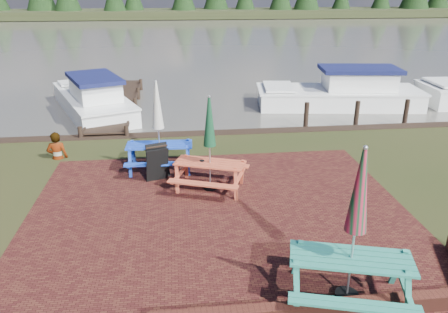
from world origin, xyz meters
TOP-DOWN VIEW (x-y plane):
  - ground at (0.00, 0.00)m, footprint 120.00×120.00m
  - paving at (0.00, 1.00)m, footprint 9.00×7.50m
  - brick_wall at (2.15, -2.42)m, footprint 6.21×1.79m
  - water at (0.00, 37.00)m, footprint 120.00×60.00m
  - picnic_table_teal at (1.89, -2.20)m, footprint 2.42×2.27m
  - picnic_table_red at (-0.10, 2.39)m, footprint 2.25×2.13m
  - picnic_table_blue at (-1.43, 3.84)m, footprint 1.93×1.73m
  - chalkboard at (-1.48, 3.15)m, footprint 0.65×0.75m
  - jetty at (-3.50, 11.28)m, footprint 1.76×9.08m
  - boat_jetty at (-4.44, 10.81)m, footprint 4.56×6.94m
  - boat_near at (6.59, 10.66)m, footprint 7.54×3.40m
  - person at (-4.64, 5.06)m, footprint 0.64×0.44m

SIDE VIEW (x-z plane):
  - ground at x=0.00m, z-range 0.00..0.00m
  - water at x=0.00m, z-range -0.01..0.01m
  - paving at x=0.00m, z-range 0.00..0.02m
  - jetty at x=-3.50m, z-range -0.39..0.61m
  - brick_wall at x=2.15m, z-range 0.00..0.30m
  - boat_jetty at x=-4.44m, z-range -0.58..1.33m
  - boat_near at x=6.59m, z-range -0.59..1.38m
  - chalkboard at x=-1.48m, z-range 0.02..0.99m
  - person at x=-4.64m, z-range 0.00..1.70m
  - picnic_table_red at x=-0.10m, z-range -0.37..2.13m
  - picnic_table_blue at x=-1.43m, z-range -0.39..2.21m
  - picnic_table_teal at x=1.89m, z-range -0.42..2.38m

